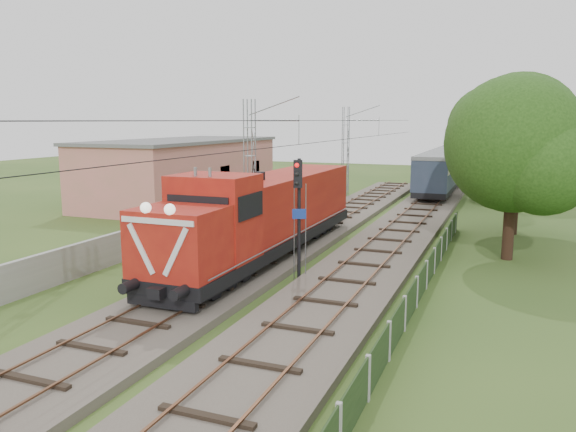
% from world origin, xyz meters
% --- Properties ---
extents(ground, '(140.00, 140.00, 0.00)m').
position_xyz_m(ground, '(0.00, 0.00, 0.00)').
color(ground, '#2D491B').
rests_on(ground, ground).
extents(track_main, '(4.20, 70.00, 0.45)m').
position_xyz_m(track_main, '(0.00, 7.00, 0.18)').
color(track_main, '#6B6054').
rests_on(track_main, ground).
extents(track_side, '(4.20, 80.00, 0.45)m').
position_xyz_m(track_side, '(5.00, 20.00, 0.18)').
color(track_side, '#6B6054').
rests_on(track_side, ground).
extents(catenary, '(3.31, 70.00, 8.00)m').
position_xyz_m(catenary, '(-2.95, 12.00, 4.05)').
color(catenary, gray).
rests_on(catenary, ground).
extents(boundary_wall, '(0.25, 40.00, 1.50)m').
position_xyz_m(boundary_wall, '(-6.50, 12.00, 0.75)').
color(boundary_wall, '#9E9E99').
rests_on(boundary_wall, ground).
extents(station_building, '(8.40, 20.40, 5.22)m').
position_xyz_m(station_building, '(-15.00, 24.00, 2.63)').
color(station_building, '#CD6F6E').
rests_on(station_building, ground).
extents(fence, '(0.12, 32.00, 1.20)m').
position_xyz_m(fence, '(8.00, 3.00, 0.60)').
color(fence, black).
rests_on(fence, ground).
extents(locomotive, '(3.18, 18.16, 4.61)m').
position_xyz_m(locomotive, '(0.00, 7.33, 2.35)').
color(locomotive, black).
rests_on(locomotive, ground).
extents(coach_rake, '(2.89, 107.90, 3.34)m').
position_xyz_m(coach_rake, '(5.00, 81.76, 2.42)').
color(coach_rake, black).
rests_on(coach_rake, ground).
extents(signal_post, '(0.56, 0.45, 5.26)m').
position_xyz_m(signal_post, '(2.76, 4.59, 3.61)').
color(signal_post, black).
rests_on(signal_post, ground).
extents(tree_a, '(6.94, 6.61, 9.00)m').
position_xyz_m(tree_a, '(11.12, 12.05, 5.61)').
color(tree_a, '#392117').
rests_on(tree_a, ground).
extents(tree_b, '(7.42, 7.06, 9.61)m').
position_xyz_m(tree_b, '(11.35, 18.87, 6.00)').
color(tree_b, '#392117').
rests_on(tree_b, ground).
extents(tree_c, '(6.02, 5.73, 7.81)m').
position_xyz_m(tree_c, '(9.37, 36.36, 4.87)').
color(tree_c, '#392117').
rests_on(tree_c, ground).
extents(tree_d, '(7.00, 6.66, 9.07)m').
position_xyz_m(tree_d, '(11.65, 34.54, 5.66)').
color(tree_d, '#392117').
rests_on(tree_d, ground).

